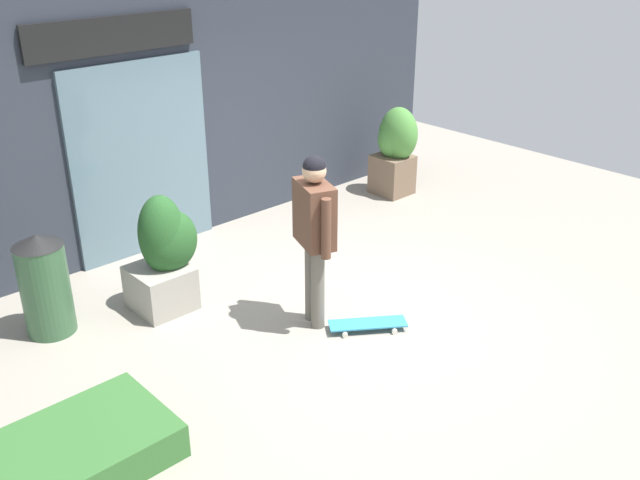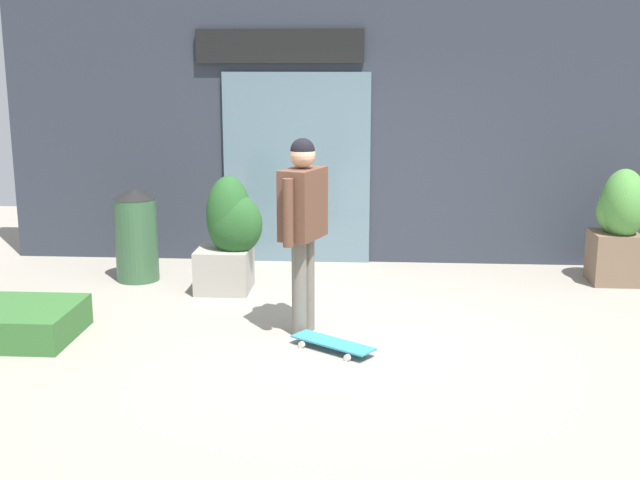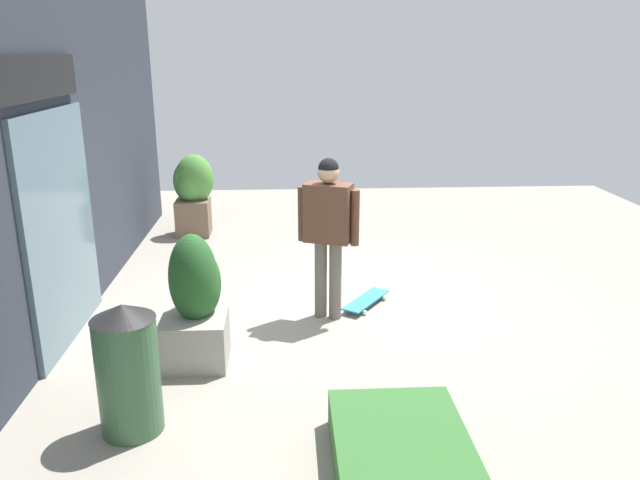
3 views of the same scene
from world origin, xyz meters
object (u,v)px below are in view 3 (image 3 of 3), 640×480
(planter_box_left, at_px, (192,190))
(trash_bin, at_px, (128,368))
(skateboarder, at_px, (328,222))
(planter_box_right, at_px, (196,300))
(skateboard, at_px, (366,300))

(planter_box_left, bearing_deg, trash_bin, -177.17)
(skateboarder, xyz_separation_m, planter_box_right, (-0.87, 1.25, -0.47))
(planter_box_left, bearing_deg, skateboard, -141.89)
(planter_box_right, bearing_deg, skateboarder, -54.99)
(planter_box_left, relative_size, trash_bin, 1.22)
(trash_bin, bearing_deg, skateboarder, -39.27)
(skateboarder, distance_m, skateboard, 1.12)
(planter_box_left, bearing_deg, skateboarder, -150.04)
(skateboarder, relative_size, trash_bin, 1.68)
(skateboarder, bearing_deg, planter_box_left, 50.53)
(skateboard, distance_m, trash_bin, 3.06)
(skateboard, height_order, planter_box_right, planter_box_right)
(skateboarder, distance_m, planter_box_right, 1.59)
(skateboarder, relative_size, skateboard, 2.34)
(planter_box_left, distance_m, trash_bin, 5.18)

